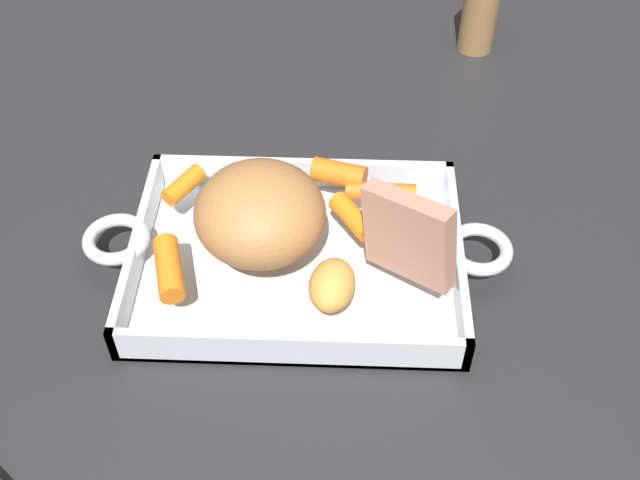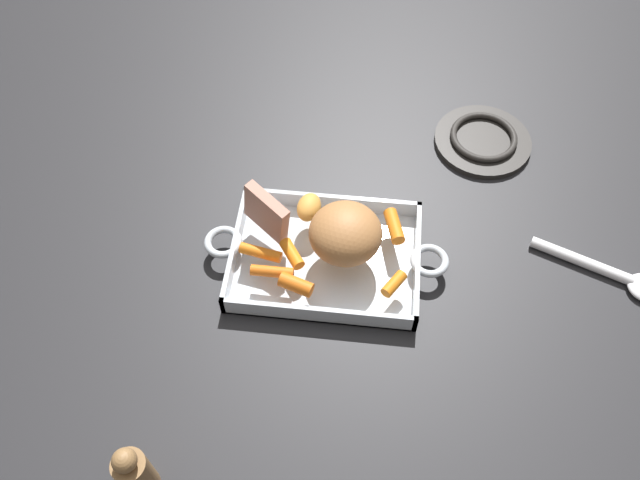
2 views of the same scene
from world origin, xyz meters
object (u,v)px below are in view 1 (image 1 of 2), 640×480
Objects in this scene: potato_golden_small at (332,285)px; pepper_mill at (481,8)px; baby_carrot_center_left at (380,192)px; baby_carrot_southwest at (406,217)px; roast_slice_outer at (409,236)px; pork_roast at (260,213)px; baby_carrot_northwest at (353,217)px; baby_carrot_short at (169,268)px; baby_carrot_southeast at (184,185)px; baby_carrot_center_right at (339,173)px; roasting_dish at (297,258)px.

pepper_mill is (0.17, 0.45, 0.00)m from potato_golden_small.
baby_carrot_southwest is (0.02, -0.03, 0.00)m from baby_carrot_center_left.
roast_slice_outer is 0.43m from pepper_mill.
baby_carrot_northwest is at bearing 18.89° from pork_roast.
baby_carrot_short is 0.14m from potato_golden_small.
baby_carrot_short is 1.14× the size of potato_golden_small.
baby_carrot_southwest is at bearing 87.13° from roast_slice_outer.
baby_carrot_center_left is at bearing 53.47° from baby_carrot_northwest.
potato_golden_small reaches higher than baby_carrot_southeast.
pork_roast is at bearing 168.94° from roast_slice_outer.
pork_roast is 0.09m from baby_carrot_northwest.
baby_carrot_southwest is at bearing 13.03° from pork_roast.
pork_roast is at bearing 28.98° from baby_carrot_short.
baby_carrot_center_left is at bearing 125.24° from baby_carrot_southwest.
baby_carrot_southwest is 0.22m from baby_carrot_southeast.
potato_golden_small is at bearing -150.43° from roast_slice_outer.
pepper_mill reaches higher than pork_roast.
baby_carrot_center_right is 0.78× the size of baby_carrot_center_left.
baby_carrot_center_left is 0.99× the size of baby_carrot_southwest.
baby_carrot_center_right is 0.77× the size of baby_carrot_southwest.
baby_carrot_southeast is at bearing 179.52° from baby_carrot_center_left.
pork_roast reaches higher than baby_carrot_short.
baby_carrot_southwest is 0.11m from potato_golden_small.
roasting_dish is 0.12m from baby_carrot_short.
potato_golden_small is (0.03, -0.07, 0.04)m from roasting_dish.
baby_carrot_short reaches higher than baby_carrot_southwest.
baby_carrot_northwest is at bearing -177.13° from baby_carrot_southwest.
pork_roast is 2.56× the size of baby_carrot_southeast.
baby_carrot_center_left and baby_carrot_southwest have the same top height.
roast_slice_outer is 0.08m from baby_carrot_northwest.
pork_roast is 0.45m from pepper_mill.
baby_carrot_center_right is 0.08m from baby_carrot_southwest.
pork_roast reaches higher than baby_carrot_northwest.
roast_slice_outer is 0.10m from baby_carrot_center_left.
roast_slice_outer is 1.23× the size of baby_carrot_center_left.
baby_carrot_short reaches higher than baby_carrot_northwest.
baby_carrot_center_right is at bearing -119.04° from pepper_mill.
pork_roast is at bearing -161.11° from baby_carrot_northwest.
baby_carrot_short is at bearing -138.66° from baby_carrot_center_right.
pepper_mill is at bearing 69.16° from potato_golden_small.
pork_roast is at bearing 136.68° from potato_golden_small.
pepper_mill reaches higher than baby_carrot_southeast.
baby_carrot_southwest is (0.10, 0.02, 0.04)m from roasting_dish.
baby_carrot_southeast is 0.19m from potato_golden_small.
roast_slice_outer is at bearing -11.06° from pork_roast.
potato_golden_small is 0.48m from pepper_mill.
baby_carrot_southeast is (-0.21, 0.09, -0.03)m from roast_slice_outer.
pork_roast is 2.24× the size of baby_carrot_northwest.
baby_carrot_center_right is at bearing 7.45° from baby_carrot_southeast.
baby_carrot_center_right is 0.05m from baby_carrot_center_left.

